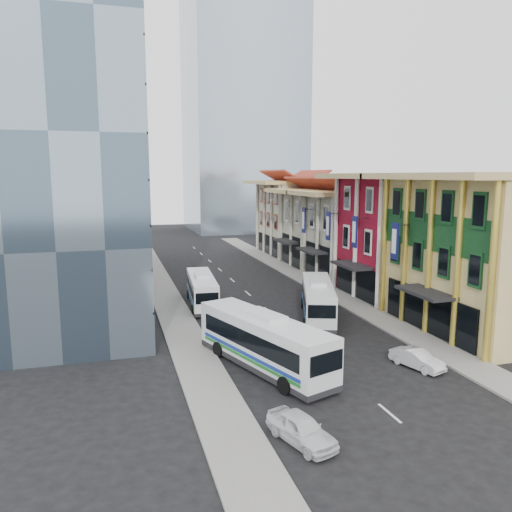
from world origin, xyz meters
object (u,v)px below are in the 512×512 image
object	(u,v)px
shophouse_tan	(475,256)
bus_left_far	(202,289)
bus_right	(318,299)
office_tower	(65,143)
sedan_right	(417,359)
sedan_left	(301,429)
bus_left_near	(264,340)

from	to	relation	value
shophouse_tan	bus_left_far	distance (m)	24.17
bus_left_far	bus_right	bearing A→B (deg)	-33.71
shophouse_tan	office_tower	size ratio (longest dim) A/B	0.47
bus_left_far	sedan_right	size ratio (longest dim) A/B	2.68
sedan_left	sedan_right	bearing A→B (deg)	13.16
shophouse_tan	bus_left_far	size ratio (longest dim) A/B	1.43
sedan_left	sedan_right	distance (m)	12.32
sedan_left	office_tower	bearing A→B (deg)	95.25
bus_left_far	bus_right	size ratio (longest dim) A/B	0.92
bus_left_near	shophouse_tan	bearing A→B (deg)	-8.97
office_tower	bus_left_far	xyz separation A→B (m)	(11.50, -0.43, -13.43)
shophouse_tan	bus_left_far	xyz separation A→B (m)	(-19.50, 13.57, -4.43)
shophouse_tan	sedan_right	size ratio (longest dim) A/B	3.84
office_tower	bus_right	bearing A→B (deg)	-20.21
shophouse_tan	bus_left_far	bearing A→B (deg)	145.16
bus_left_near	sedan_right	world-z (taller)	bus_left_near
bus_left_near	bus_left_far	bearing A→B (deg)	74.34
bus_left_near	office_tower	bearing A→B (deg)	106.84
office_tower	bus_right	size ratio (longest dim) A/B	2.83
shophouse_tan	sedan_right	xyz separation A→B (m)	(-8.99, -5.97, -5.40)
bus_left_far	bus_right	world-z (taller)	bus_right
bus_left_near	bus_right	xyz separation A→B (m)	(7.94, 9.76, -0.17)
shophouse_tan	sedan_left	world-z (taller)	shophouse_tan
bus_left_near	sedan_left	size ratio (longest dim) A/B	2.93
bus_left_far	office_tower	bearing A→B (deg)	-177.36
shophouse_tan	bus_left_near	world-z (taller)	shophouse_tan
sedan_left	shophouse_tan	bearing A→B (deg)	14.15
sedan_left	sedan_right	xyz separation A→B (m)	(10.51, 6.43, -0.07)
office_tower	sedan_left	size ratio (longest dim) A/B	7.54
bus_left_near	bus_left_far	size ratio (longest dim) A/B	1.19
bus_left_far	sedan_right	xyz separation A→B (m)	(10.51, -19.54, -0.97)
bus_left_far	sedan_left	size ratio (longest dim) A/B	2.46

